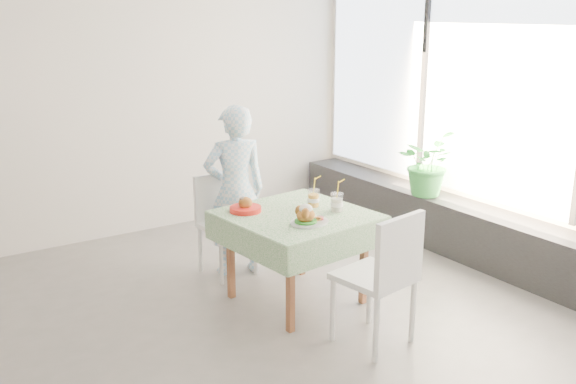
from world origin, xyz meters
TOP-DOWN VIEW (x-y plane):
  - floor at (0.00, 0.00)m, footprint 6.00×6.00m
  - wall_back at (0.00, 2.50)m, footprint 6.00×0.02m
  - wall_front at (0.00, -2.50)m, footprint 6.00×0.02m
  - wall_right at (3.00, 0.00)m, footprint 0.02×5.00m
  - window_pane at (2.97, 0.00)m, footprint 0.01×4.80m
  - window_ledge at (2.80, 0.00)m, footprint 0.40×4.80m
  - cafe_table at (0.89, 0.16)m, footprint 1.14×1.14m
  - chair_far at (0.69, 0.98)m, footprint 0.45×0.45m
  - chair_near at (0.95, -0.72)m, footprint 0.53×0.53m
  - diner at (0.77, 0.95)m, footprint 0.62×0.48m
  - main_dish at (0.81, -0.10)m, footprint 0.31×0.31m
  - juice_cup_orange at (1.10, 0.23)m, footprint 0.10×0.10m
  - juice_cup_lemonade at (1.18, 0.03)m, footprint 0.10×0.10m
  - second_dish at (0.57, 0.42)m, footprint 0.25×0.25m
  - potted_plant at (2.74, 0.59)m, footprint 0.77×0.74m

SIDE VIEW (x-z plane):
  - floor at x=0.00m, z-range 0.00..0.00m
  - window_ledge at x=2.80m, z-range 0.00..0.50m
  - chair_far at x=0.69m, z-range -0.17..0.72m
  - chair_near at x=0.95m, z-range -0.19..0.80m
  - cafe_table at x=0.89m, z-range 0.09..0.83m
  - diner at x=0.77m, z-range 0.00..1.52m
  - second_dish at x=0.57m, z-range 0.72..0.84m
  - main_dish at x=0.81m, z-range 0.72..0.87m
  - juice_cup_orange at x=1.10m, z-range 0.67..0.95m
  - juice_cup_lemonade at x=1.18m, z-range 0.66..0.96m
  - potted_plant at x=2.74m, z-range 0.50..1.16m
  - wall_back at x=0.00m, z-range 0.00..2.80m
  - wall_front at x=0.00m, z-range 0.00..2.80m
  - wall_right at x=3.00m, z-range 0.00..2.80m
  - window_pane at x=2.97m, z-range 0.56..2.74m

